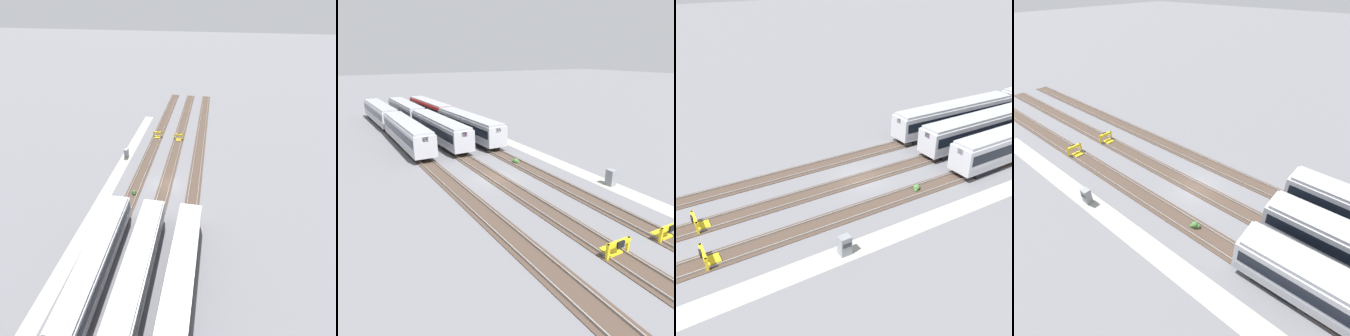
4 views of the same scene
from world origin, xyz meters
The scene contains 12 objects.
ground_plane centered at (0.00, 0.00, 0.00)m, with size 400.00×400.00×0.00m, color slate.
service_walkway centered at (0.00, -8.94, 0.00)m, with size 54.00×2.00×0.01m, color #9E9E93.
rail_track_nearest centered at (0.00, -4.70, 0.04)m, with size 90.00×2.23×0.21m.
rail_track_near_inner centered at (0.00, 0.00, 0.04)m, with size 90.00×2.24×0.21m.
rail_track_middle centered at (0.00, 4.70, 0.04)m, with size 90.00×2.23×0.21m.
subway_car_front_row_leftmost centered at (17.19, -0.02, 2.04)m, with size 18.04×3.07×3.70m.
subway_car_front_row_left_inner centered at (17.19, -4.69, 2.04)m, with size 18.07×3.28×3.70m.
subway_car_front_row_right_inner centered at (17.19, 4.67, 2.04)m, with size 18.04×3.07×3.70m.
bumper_stop_nearest_track centered at (-16.46, -4.71, 0.51)m, with size 1.35×2.00×1.22m.
bumper_stop_near_inner_track centered at (-16.06, 0.00, 0.51)m, with size 1.35×2.00×1.22m.
electrical_cabinet centered at (-7.40, -9.00, 0.80)m, with size 0.90×0.73×1.60m.
weed_clump centered at (3.32, -4.54, 0.24)m, with size 0.92×0.70×0.64m.
Camera 1 is at (34.02, 6.02, 26.52)m, focal length 28.00 mm.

